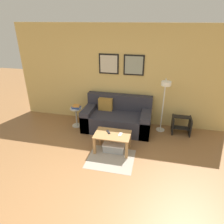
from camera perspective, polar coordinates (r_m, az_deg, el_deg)
name	(u,v)px	position (r m, az deg, el deg)	size (l,w,h in m)	color
ground_plane	(82,209)	(3.42, -8.70, -25.60)	(16.00, 16.00, 0.00)	olive
wall_back	(120,76)	(5.24, 2.21, 10.21)	(5.60, 0.09, 2.55)	#D6B76B
area_rug	(111,159)	(4.24, -0.34, -13.18)	(0.95, 0.80, 0.01)	#A39989
couch	(117,118)	(5.16, 1.46, -1.74)	(1.71, 0.87, 0.84)	#2D2D38
coffee_table	(113,138)	(4.31, 0.15, -7.31)	(0.76, 0.50, 0.41)	#AD7F4C
storage_bin	(115,146)	(4.44, 0.73, -9.64)	(0.47, 0.37, 0.19)	#9EA3A8
floor_lamp	(165,95)	(4.75, 14.82, 4.74)	(0.22, 0.52, 1.39)	white
side_table	(76,115)	(5.36, -10.18, -0.97)	(0.31, 0.31, 0.51)	silver
book_stack	(76,107)	(5.25, -10.19, 1.47)	(0.24, 0.21, 0.08)	#335199
remote_control	(108,132)	(4.32, -1.05, -5.70)	(0.04, 0.15, 0.02)	#232328
cell_phone	(120,134)	(4.25, 2.39, -6.36)	(0.07, 0.14, 0.01)	silver
step_stool	(181,125)	(5.28, 19.17, -3.42)	(0.45, 0.40, 0.42)	black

